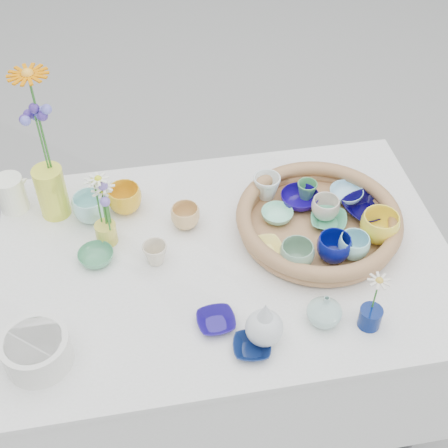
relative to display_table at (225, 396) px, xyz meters
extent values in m
plane|color=gray|center=(0.00, 0.00, 0.00)|extent=(80.00, 80.00, 0.00)
imported|color=#150674|center=(0.25, 0.15, 0.80)|extent=(0.12, 0.12, 0.04)
imported|color=black|center=(0.44, 0.08, 0.80)|extent=(0.17, 0.17, 0.03)
imported|color=yellow|center=(0.43, -0.02, 0.83)|extent=(0.13, 0.13, 0.09)
imported|color=#4DA279|center=(0.31, 0.05, 0.80)|extent=(0.13, 0.13, 0.03)
imported|color=gray|center=(0.18, -0.08, 0.82)|extent=(0.12, 0.12, 0.07)
imported|color=#8DE0B9|center=(0.17, 0.10, 0.80)|extent=(0.12, 0.12, 0.03)
imported|color=silver|center=(0.16, 0.20, 0.82)|extent=(0.11, 0.11, 0.08)
imported|color=beige|center=(0.31, 0.09, 0.82)|extent=(0.09, 0.09, 0.06)
imported|color=#9FDCF5|center=(0.40, 0.15, 0.80)|extent=(0.11, 0.11, 0.03)
imported|color=navy|center=(0.28, -0.07, 0.82)|extent=(0.10, 0.10, 0.07)
imported|color=#FFEE6C|center=(0.11, -0.02, 0.79)|extent=(0.10, 0.10, 0.02)
imported|color=#99E9E3|center=(0.34, -0.07, 0.82)|extent=(0.11, 0.11, 0.07)
imported|color=#428E54|center=(0.28, 0.18, 0.81)|extent=(0.06, 0.06, 0.06)
imported|color=gold|center=(-0.26, 0.24, 0.81)|extent=(0.13, 0.13, 0.08)
imported|color=tan|center=(-0.09, 0.14, 0.80)|extent=(0.10, 0.10, 0.07)
imported|color=#4A9165|center=(-0.35, 0.05, 0.78)|extent=(0.11, 0.11, 0.03)
imported|color=beige|center=(-0.19, 0.01, 0.80)|extent=(0.07, 0.07, 0.06)
imported|color=navy|center=(-0.06, -0.23, 0.78)|extent=(0.10, 0.10, 0.02)
imported|color=#A1E0D9|center=(-0.36, 0.22, 0.81)|extent=(0.13, 0.13, 0.08)
imported|color=#0C1B47|center=(0.01, -0.32, 0.78)|extent=(0.11, 0.11, 0.02)
imported|color=#9DC5B9|center=(0.20, -0.26, 0.81)|extent=(0.12, 0.12, 0.09)
cylinder|color=#041654|center=(0.31, -0.29, 0.79)|extent=(0.07, 0.07, 0.06)
cylinder|color=yellow|center=(-0.46, 0.26, 0.85)|extent=(0.10, 0.10, 0.16)
cylinder|color=gold|center=(-0.32, 0.11, 0.80)|extent=(0.06, 0.06, 0.06)
camera|label=1|loc=(-0.21, -1.15, 2.05)|focal=50.00mm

